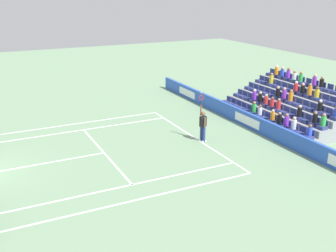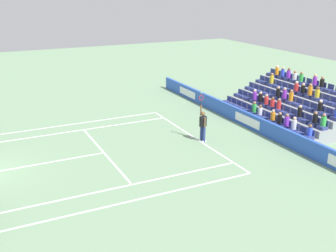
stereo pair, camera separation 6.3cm
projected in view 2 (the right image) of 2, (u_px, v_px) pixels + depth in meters
name	position (u px, v px, depth m)	size (l,w,h in m)	color
line_baseline	(193.00, 137.00, 24.02)	(10.97, 0.10, 0.01)	white
line_service	(104.00, 153.00, 21.74)	(8.23, 0.10, 0.01)	white
line_centre_service	(42.00, 164.00, 20.42)	(0.10, 6.40, 0.01)	white
line_singles_sideline_left	(76.00, 131.00, 25.05)	(0.10, 11.89, 0.01)	white
line_singles_sideline_right	(122.00, 187.00, 18.05)	(0.10, 11.89, 0.01)	white
line_doubles_sideline_left	(71.00, 124.00, 26.22)	(0.10, 11.89, 0.01)	white
line_doubles_sideline_right	(133.00, 200.00, 16.89)	(0.10, 11.89, 0.01)	white
line_centre_mark	(192.00, 137.00, 23.98)	(0.10, 0.20, 0.01)	white
sponsor_barrier	(248.00, 120.00, 25.49)	(23.43, 0.22, 0.96)	blue
tennis_player	(203.00, 125.00, 23.04)	(0.53, 0.39, 2.85)	navy
stadium_stand	(293.00, 108.00, 26.84)	(8.68, 4.75, 3.03)	gray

